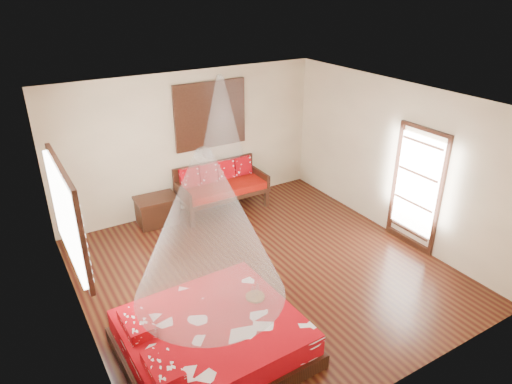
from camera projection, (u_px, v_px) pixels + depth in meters
room at (264, 194)px, 6.87m from camera, size 5.54×5.54×2.84m
bed at (212, 339)px, 5.71m from camera, size 2.21×2.01×0.64m
daybed at (221, 185)px, 9.31m from camera, size 1.81×0.81×0.95m
storage_chest at (157, 210)px, 8.83m from camera, size 0.80×0.60×0.54m
shutter_panel at (211, 115)px, 8.98m from camera, size 1.52×0.06×1.32m
window_left at (70, 214)px, 5.63m from camera, size 0.10×1.74×1.34m
glazed_door at (416, 189)px, 7.82m from camera, size 0.08×1.02×2.16m
wine_tray at (255, 294)px, 6.03m from camera, size 0.25×0.25×0.21m
mosquito_net_main at (207, 227)px, 5.04m from camera, size 1.78×1.78×1.80m
mosquito_net_daybed at (221, 116)px, 8.57m from camera, size 0.81×0.81×1.50m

